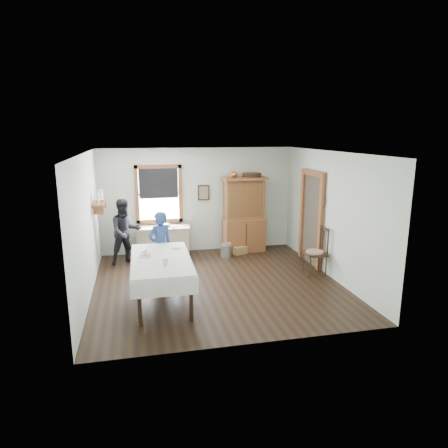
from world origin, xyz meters
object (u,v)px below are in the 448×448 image
Objects in this scene: spindle_chair at (315,251)px; wicker_basket at (239,250)px; china_hutch at (244,215)px; pail at (226,251)px; figure_dark at (126,234)px; work_counter at (163,241)px; woman_blue at (160,248)px; dining_table at (162,280)px.

wicker_basket is at bearing 125.85° from spindle_chair.
china_hutch is 2.39m from spindle_chair.
figure_dark is at bearing 179.17° from pail.
woman_blue reaches higher than work_counter.
pail is (-1.62, 1.66, -0.38)m from spindle_chair.
china_hutch is 2.81m from woman_blue.
work_counter is 0.64× the size of dining_table.
figure_dark reaches higher than work_counter.
dining_table is 2.52m from figure_dark.
china_hutch is at bearing -11.96° from figure_dark.
spindle_chair is at bearing -28.54° from work_counter.
china_hutch is at bearing 50.25° from dining_table.
dining_table is at bearing -165.92° from spindle_chair.
wicker_basket is at bearing -16.48° from figure_dark.
china_hutch is 6.31× the size of pail.
work_counter is 1.24× the size of spindle_chair.
woman_blue is at bearing 174.00° from spindle_chair.
figure_dark reaches higher than woman_blue.
spindle_chair reaches higher than pail.
china_hutch is 1.82× the size of spindle_chair.
china_hutch is at bearing 5.07° from work_counter.
spindle_chair is 2.26m from wicker_basket.
wicker_basket is (-1.23, 1.85, -0.44)m from spindle_chair.
spindle_chair is (3.39, 0.71, 0.12)m from dining_table.
woman_blue is at bearing -90.88° from work_counter.
spindle_chair reaches higher than work_counter.
pail is at bearing -154.05° from wicker_basket.
wicker_basket is at bearing -170.57° from woman_blue.
china_hutch reaches higher than pail.
work_counter is at bearing 172.73° from wicker_basket.
dining_table is 6.06× the size of wicker_basket.
woman_blue is (-2.10, -1.37, 0.58)m from wicker_basket.
pail reaches higher than wicker_basket.
pail is at bearing -20.43° from figure_dark.
spindle_chair is 4.41m from figure_dark.
china_hutch is at bearing 37.50° from pail.
wicker_basket is 0.25× the size of woman_blue.
figure_dark is (-4.07, 1.69, 0.19)m from spindle_chair.
dining_table is at bearing 63.45° from woman_blue.
pail is 0.23× the size of woman_blue.
dining_table is 1.54× the size of woman_blue.
wicker_basket is at bearing -2.30° from work_counter.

